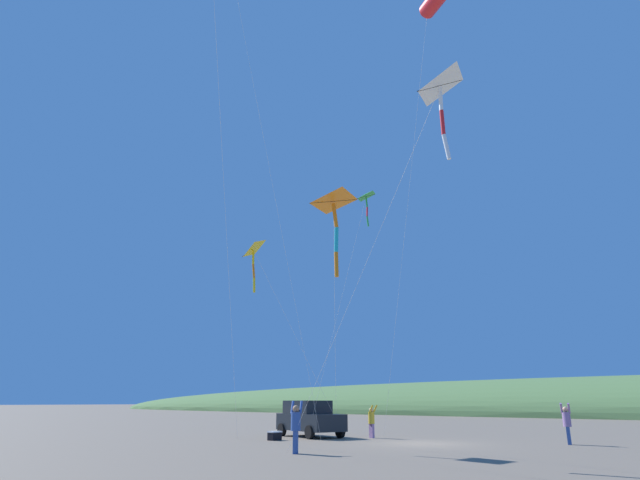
{
  "coord_description": "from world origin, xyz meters",
  "views": [
    {
      "loc": [
        21.88,
        13.4,
        1.81
      ],
      "look_at": [
        7.38,
        0.58,
        7.73
      ],
      "focal_mm": 29.69,
      "sensor_mm": 36.0,
      "label": 1
    }
  ],
  "objects_px": {
    "parked_car": "(309,418)",
    "kite_delta_long_streamer_left": "(333,202)",
    "cooler_box": "(275,436)",
    "person_child_grey_jacket": "(372,420)",
    "person_child_green_jacket": "(567,422)",
    "kite_delta_rainbow_low_near": "(366,197)",
    "kite_delta_striped_overhead": "(438,86)",
    "kite_delta_blue_topmost": "(253,249)",
    "person_adult_flyer": "(296,424)"
  },
  "relations": [
    {
      "from": "parked_car",
      "to": "kite_delta_long_streamer_left",
      "type": "height_order",
      "value": "kite_delta_long_streamer_left"
    },
    {
      "from": "cooler_box",
      "to": "person_child_grey_jacket",
      "type": "distance_m",
      "value": 5.22
    },
    {
      "from": "person_child_green_jacket",
      "to": "kite_delta_rainbow_low_near",
      "type": "relative_size",
      "value": 0.14
    },
    {
      "from": "cooler_box",
      "to": "kite_delta_striped_overhead",
      "type": "distance_m",
      "value": 18.57
    },
    {
      "from": "parked_car",
      "to": "kite_delta_rainbow_low_near",
      "type": "xyz_separation_m",
      "value": [
        1.15,
        4.97,
        11.08
      ]
    },
    {
      "from": "kite_delta_striped_overhead",
      "to": "kite_delta_long_streamer_left",
      "type": "bearing_deg",
      "value": -116.41
    },
    {
      "from": "person_child_grey_jacket",
      "to": "kite_delta_blue_topmost",
      "type": "height_order",
      "value": "kite_delta_blue_topmost"
    },
    {
      "from": "kite_delta_striped_overhead",
      "to": "kite_delta_blue_topmost",
      "type": "height_order",
      "value": "kite_delta_striped_overhead"
    },
    {
      "from": "person_adult_flyer",
      "to": "kite_delta_striped_overhead",
      "type": "relative_size",
      "value": 0.18
    },
    {
      "from": "person_adult_flyer",
      "to": "kite_delta_rainbow_low_near",
      "type": "xyz_separation_m",
      "value": [
        -6.14,
        -1.06,
        11.03
      ]
    },
    {
      "from": "kite_delta_striped_overhead",
      "to": "kite_delta_rainbow_low_near",
      "type": "xyz_separation_m",
      "value": [
        -9.39,
        -9.41,
        2.05
      ]
    },
    {
      "from": "cooler_box",
      "to": "kite_delta_striped_overhead",
      "type": "bearing_deg",
      "value": 61.56
    },
    {
      "from": "cooler_box",
      "to": "person_child_green_jacket",
      "type": "height_order",
      "value": "person_child_green_jacket"
    },
    {
      "from": "kite_delta_rainbow_low_near",
      "to": "person_child_grey_jacket",
      "type": "bearing_deg",
      "value": -143.69
    },
    {
      "from": "person_child_grey_jacket",
      "to": "kite_delta_rainbow_low_near",
      "type": "bearing_deg",
      "value": 36.31
    },
    {
      "from": "cooler_box",
      "to": "kite_delta_rainbow_low_near",
      "type": "height_order",
      "value": "kite_delta_rainbow_low_near"
    },
    {
      "from": "parked_car",
      "to": "kite_delta_striped_overhead",
      "type": "relative_size",
      "value": 0.45
    },
    {
      "from": "kite_delta_rainbow_low_near",
      "to": "kite_delta_blue_topmost",
      "type": "bearing_deg",
      "value": -30.34
    },
    {
      "from": "person_child_green_jacket",
      "to": "kite_delta_striped_overhead",
      "type": "bearing_deg",
      "value": 9.15
    },
    {
      "from": "person_adult_flyer",
      "to": "person_child_green_jacket",
      "type": "distance_m",
      "value": 12.49
    },
    {
      "from": "person_child_grey_jacket",
      "to": "kite_delta_long_streamer_left",
      "type": "xyz_separation_m",
      "value": [
        8.82,
        4.9,
        8.33
      ]
    },
    {
      "from": "kite_delta_long_streamer_left",
      "to": "kite_delta_rainbow_low_near",
      "type": "distance_m",
      "value": 7.42
    },
    {
      "from": "cooler_box",
      "to": "kite_delta_striped_overhead",
      "type": "height_order",
      "value": "kite_delta_striped_overhead"
    },
    {
      "from": "parked_car",
      "to": "kite_delta_rainbow_low_near",
      "type": "height_order",
      "value": "kite_delta_rainbow_low_near"
    },
    {
      "from": "parked_car",
      "to": "kite_delta_striped_overhead",
      "type": "xyz_separation_m",
      "value": [
        10.55,
        14.38,
        9.03
      ]
    },
    {
      "from": "person_child_green_jacket",
      "to": "kite_delta_rainbow_low_near",
      "type": "distance_m",
      "value": 14.02
    },
    {
      "from": "cooler_box",
      "to": "kite_delta_long_streamer_left",
      "type": "xyz_separation_m",
      "value": [
        4.32,
        7.44,
        9.01
      ]
    },
    {
      "from": "kite_delta_long_streamer_left",
      "to": "person_adult_flyer",
      "type": "bearing_deg",
      "value": -91.65
    },
    {
      "from": "cooler_box",
      "to": "kite_delta_rainbow_low_near",
      "type": "distance_m",
      "value": 12.78
    },
    {
      "from": "person_child_green_jacket",
      "to": "kite_delta_long_streamer_left",
      "type": "height_order",
      "value": "kite_delta_long_streamer_left"
    },
    {
      "from": "parked_car",
      "to": "kite_delta_rainbow_low_near",
      "type": "distance_m",
      "value": 12.2
    },
    {
      "from": "kite_delta_blue_topmost",
      "to": "person_adult_flyer",
      "type": "bearing_deg",
      "value": 74.96
    },
    {
      "from": "person_adult_flyer",
      "to": "person_child_green_jacket",
      "type": "xyz_separation_m",
      "value": [
        -10.91,
        6.07,
        -0.05
      ]
    },
    {
      "from": "person_adult_flyer",
      "to": "person_child_green_jacket",
      "type": "height_order",
      "value": "person_adult_flyer"
    },
    {
      "from": "person_adult_flyer",
      "to": "kite_delta_rainbow_low_near",
      "type": "bearing_deg",
      "value": -170.23
    },
    {
      "from": "person_child_grey_jacket",
      "to": "kite_delta_long_streamer_left",
      "type": "height_order",
      "value": "kite_delta_long_streamer_left"
    },
    {
      "from": "cooler_box",
      "to": "kite_delta_blue_topmost",
      "type": "distance_m",
      "value": 9.16
    },
    {
      "from": "cooler_box",
      "to": "person_adult_flyer",
      "type": "distance_m",
      "value": 7.03
    },
    {
      "from": "kite_delta_blue_topmost",
      "to": "cooler_box",
      "type": "bearing_deg",
      "value": -154.56
    },
    {
      "from": "person_child_green_jacket",
      "to": "kite_delta_blue_topmost",
      "type": "relative_size",
      "value": 0.19
    },
    {
      "from": "kite_delta_blue_topmost",
      "to": "person_child_green_jacket",
      "type": "bearing_deg",
      "value": 134.26
    },
    {
      "from": "parked_car",
      "to": "kite_delta_blue_topmost",
      "type": "relative_size",
      "value": 0.51
    },
    {
      "from": "cooler_box",
      "to": "person_adult_flyer",
      "type": "xyz_separation_m",
      "value": [
        4.26,
        5.53,
        0.79
      ]
    },
    {
      "from": "person_adult_flyer",
      "to": "person_child_green_jacket",
      "type": "bearing_deg",
      "value": 150.9
    },
    {
      "from": "kite_delta_blue_topmost",
      "to": "kite_delta_long_streamer_left",
      "type": "distance_m",
      "value": 6.06
    },
    {
      "from": "parked_car",
      "to": "person_child_grey_jacket",
      "type": "xyz_separation_m",
      "value": [
        -1.48,
        3.03,
        -0.06
      ]
    },
    {
      "from": "parked_car",
      "to": "person_child_grey_jacket",
      "type": "bearing_deg",
      "value": 116.01
    },
    {
      "from": "person_child_green_jacket",
      "to": "kite_delta_long_streamer_left",
      "type": "distance_m",
      "value": 14.35
    },
    {
      "from": "parked_car",
      "to": "kite_delta_blue_topmost",
      "type": "xyz_separation_m",
      "value": [
        6.21,
        2.01,
        7.71
      ]
    },
    {
      "from": "parked_car",
      "to": "person_child_grey_jacket",
      "type": "height_order",
      "value": "parked_car"
    }
  ]
}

